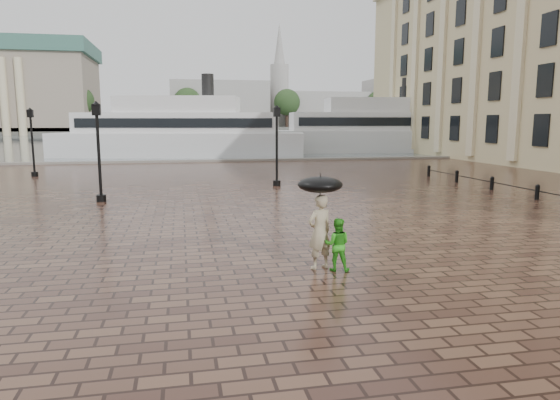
# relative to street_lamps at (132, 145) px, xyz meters

# --- Properties ---
(ground) EXTENTS (300.00, 300.00, 0.00)m
(ground) POSITION_rel_street_lamps_xyz_m (5.00, -15.33, -2.33)
(ground) COLOR #362018
(ground) RESTS_ON ground
(harbour_water) EXTENTS (240.00, 240.00, 0.00)m
(harbour_water) POSITION_rel_street_lamps_xyz_m (5.00, 76.67, -2.33)
(harbour_water) COLOR #454F53
(harbour_water) RESTS_ON ground
(quay_edge) EXTENTS (80.00, 0.60, 0.30)m
(quay_edge) POSITION_rel_street_lamps_xyz_m (5.00, 16.67, -2.33)
(quay_edge) COLOR slate
(quay_edge) RESTS_ON ground
(far_shore) EXTENTS (300.00, 60.00, 2.00)m
(far_shore) POSITION_rel_street_lamps_xyz_m (5.00, 144.67, -1.33)
(far_shore) COLOR #4C4C47
(far_shore) RESTS_ON ground
(distant_skyline) EXTENTS (102.50, 22.00, 33.00)m
(distant_skyline) POSITION_rel_street_lamps_xyz_m (53.14, 134.67, 7.13)
(distant_skyline) COLOR #9B9893
(distant_skyline) RESTS_ON ground
(far_trees) EXTENTS (188.00, 8.00, 13.50)m
(far_trees) POSITION_rel_street_lamps_xyz_m (5.00, 122.67, 7.09)
(far_trees) COLOR #2D2119
(far_trees) RESTS_ON ground
(bollard_row) EXTENTS (0.22, 21.22, 0.73)m
(bollard_row) POSITION_rel_street_lamps_xyz_m (19.00, -8.83, -1.93)
(bollard_row) COLOR black
(bollard_row) RESTS_ON ground
(street_lamps) EXTENTS (15.44, 12.44, 4.40)m
(street_lamps) POSITION_rel_street_lamps_xyz_m (0.00, 0.00, 0.00)
(street_lamps) COLOR black
(street_lamps) RESTS_ON ground
(adult_pedestrian) EXTENTS (0.79, 0.66, 1.87)m
(adult_pedestrian) POSITION_rel_street_lamps_xyz_m (5.97, -17.54, -1.39)
(adult_pedestrian) COLOR tan
(adult_pedestrian) RESTS_ON ground
(child_pedestrian) EXTENTS (0.76, 0.67, 1.31)m
(child_pedestrian) POSITION_rel_street_lamps_xyz_m (6.34, -17.79, -1.67)
(child_pedestrian) COLOR green
(child_pedestrian) RESTS_ON ground
(ferry_near) EXTENTS (26.47, 11.46, 8.44)m
(ferry_near) POSITION_rel_street_lamps_xyz_m (2.57, 24.21, 0.21)
(ferry_near) COLOR silver
(ferry_near) RESTS_ON ground
(ferry_far) EXTENTS (27.24, 9.43, 8.75)m
(ferry_far) POSITION_rel_street_lamps_xyz_m (26.22, 27.84, 0.30)
(ferry_far) COLOR silver
(ferry_far) RESTS_ON ground
(umbrella) EXTENTS (1.10, 1.10, 1.19)m
(umbrella) POSITION_rel_street_lamps_xyz_m (5.97, -17.54, -0.22)
(umbrella) COLOR black
(umbrella) RESTS_ON ground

